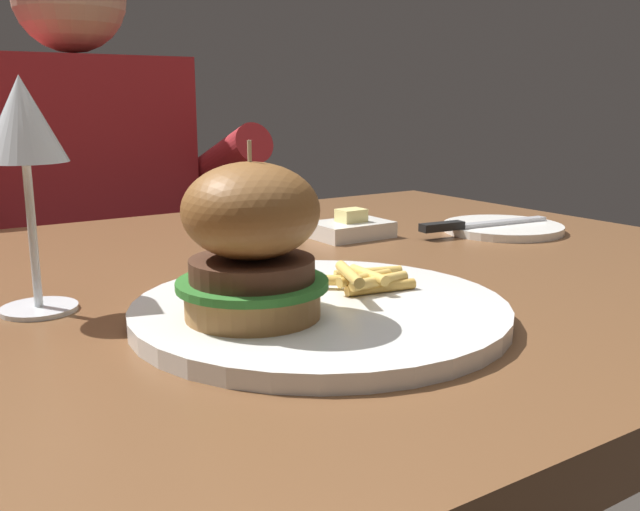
% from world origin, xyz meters
% --- Properties ---
extents(dining_table, '(1.16, 0.81, 0.74)m').
position_xyz_m(dining_table, '(0.00, 0.00, 0.64)').
color(dining_table, brown).
rests_on(dining_table, ground).
extents(main_plate, '(0.30, 0.30, 0.01)m').
position_xyz_m(main_plate, '(-0.01, -0.15, 0.75)').
color(main_plate, white).
rests_on(main_plate, dining_table).
extents(burger_sandwich, '(0.11, 0.11, 0.13)m').
position_xyz_m(burger_sandwich, '(-0.07, -0.16, 0.81)').
color(burger_sandwich, '#9E6B38').
rests_on(burger_sandwich, main_plate).
extents(fries_pile, '(0.10, 0.08, 0.02)m').
position_xyz_m(fries_pile, '(0.04, -0.14, 0.76)').
color(fries_pile, gold).
rests_on(fries_pile, main_plate).
extents(wine_glass, '(0.07, 0.07, 0.19)m').
position_xyz_m(wine_glass, '(-0.19, -0.01, 0.89)').
color(wine_glass, silver).
rests_on(wine_glass, dining_table).
extents(bread_plate, '(0.15, 0.15, 0.01)m').
position_xyz_m(bread_plate, '(0.40, 0.02, 0.74)').
color(bread_plate, white).
rests_on(bread_plate, dining_table).
extents(table_knife, '(0.20, 0.04, 0.01)m').
position_xyz_m(table_knife, '(0.35, 0.03, 0.75)').
color(table_knife, silver).
rests_on(table_knife, bread_plate).
extents(butter_dish, '(0.10, 0.07, 0.04)m').
position_xyz_m(butter_dish, '(0.21, 0.10, 0.75)').
color(butter_dish, white).
rests_on(butter_dish, dining_table).
extents(diner_person, '(0.51, 0.36, 1.18)m').
position_xyz_m(diner_person, '(0.05, 0.68, 0.56)').
color(diner_person, '#282833').
rests_on(diner_person, ground).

